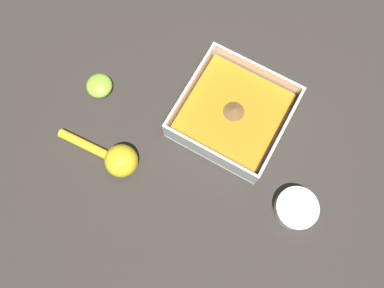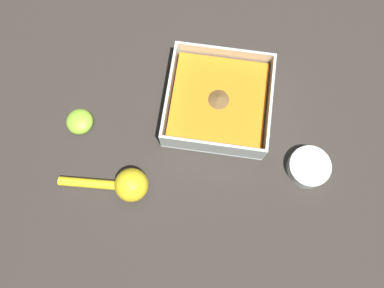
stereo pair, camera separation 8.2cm
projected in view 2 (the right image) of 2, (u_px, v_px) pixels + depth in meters
ground_plane at (226, 114)px, 0.88m from camera, size 4.00×4.00×0.00m
square_dish at (218, 103)px, 0.86m from camera, size 0.23×0.23×0.07m
spice_bowl at (309, 167)px, 0.83m from camera, size 0.09×0.09×0.03m
lemon_squeezer at (126, 185)px, 0.80m from camera, size 0.20×0.07×0.07m
lemon_half at (80, 122)px, 0.85m from camera, size 0.06×0.06×0.03m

